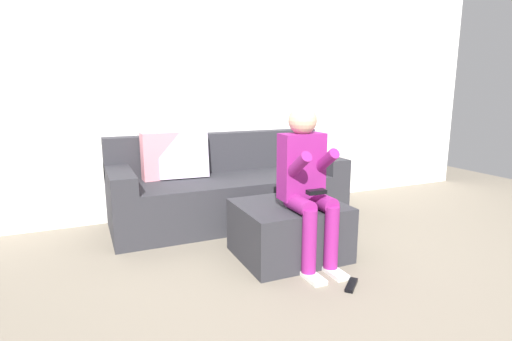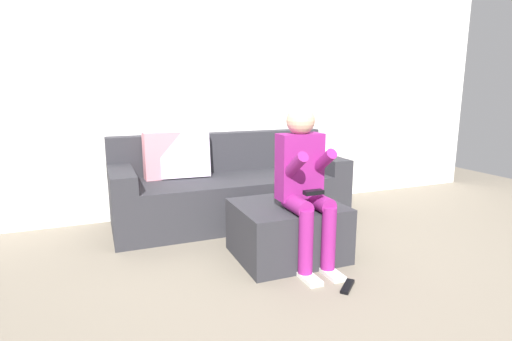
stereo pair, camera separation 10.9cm
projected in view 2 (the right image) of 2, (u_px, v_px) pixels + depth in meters
ground_plane at (350, 295)px, 2.55m from camera, size 8.31×8.31×0.00m
wall_back at (236, 88)px, 4.25m from camera, size 6.39×0.10×2.58m
couch_sectional at (227, 188)px, 3.97m from camera, size 2.24×0.84×0.92m
ottoman at (287, 230)px, 3.11m from camera, size 0.79×0.67×0.42m
person_seated at (305, 178)px, 2.89m from camera, size 0.33×0.56×1.17m
remote_near_ottoman at (348, 286)px, 2.64m from camera, size 0.18×0.17×0.02m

